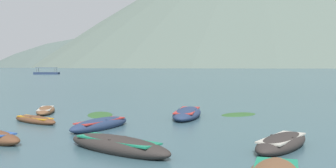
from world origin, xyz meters
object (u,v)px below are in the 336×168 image
object	(u,v)px
rowboat_9	(282,143)
ferry_0	(47,73)
rowboat_4	(117,145)
rowboat_8	(100,124)
rowboat_7	(46,110)
rowboat_1	(187,114)
rowboat_0	(35,120)

from	to	relation	value
rowboat_9	ferry_0	bearing A→B (deg)	119.95
rowboat_9	ferry_0	world-z (taller)	ferry_0
rowboat_4	rowboat_8	xyz separation A→B (m)	(-1.95, 4.07, -0.01)
rowboat_7	ferry_0	size ratio (longest dim) A/B	0.40
rowboat_9	rowboat_4	bearing A→B (deg)	-166.54
rowboat_1	rowboat_8	bearing A→B (deg)	-128.96
rowboat_8	rowboat_1	bearing A→B (deg)	51.04
rowboat_0	ferry_0	distance (m)	118.68
rowboat_8	ferry_0	world-z (taller)	ferry_0
rowboat_0	ferry_0	world-z (taller)	ferry_0
rowboat_0	rowboat_8	xyz separation A→B (m)	(3.63, -1.17, 0.05)
rowboat_0	rowboat_1	distance (m)	7.57
rowboat_4	rowboat_0	bearing A→B (deg)	136.81
rowboat_1	rowboat_7	xyz separation A→B (m)	(-8.25, 0.67, -0.05)
rowboat_4	rowboat_7	world-z (taller)	rowboat_4
rowboat_7	ferry_0	distance (m)	114.87
rowboat_0	rowboat_4	world-z (taller)	rowboat_4
rowboat_7	rowboat_9	xyz separation A→B (m)	(12.03, -7.63, 0.04)
rowboat_7	rowboat_8	distance (m)	6.86
rowboat_0	rowboat_7	bearing A→B (deg)	109.55
rowboat_0	rowboat_7	size ratio (longest dim) A/B	0.87
ferry_0	rowboat_0	bearing A→B (deg)	-63.58
rowboat_1	rowboat_4	xyz separation A→B (m)	(-1.38, -8.19, 0.00)
rowboat_8	ferry_0	size ratio (longest dim) A/B	0.41
rowboat_0	rowboat_4	bearing A→B (deg)	-43.19
rowboat_8	rowboat_9	bearing A→B (deg)	-21.75
rowboat_4	rowboat_8	world-z (taller)	rowboat_4
rowboat_8	ferry_0	xyz separation A→B (m)	(-56.44, 107.45, 0.27)
ferry_0	rowboat_4	bearing A→B (deg)	-62.37
rowboat_4	ferry_0	distance (m)	125.89
ferry_0	rowboat_8	bearing A→B (deg)	-62.29
rowboat_7	rowboat_9	size ratio (longest dim) A/B	0.98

